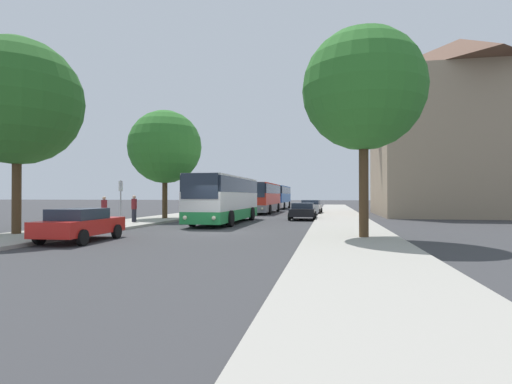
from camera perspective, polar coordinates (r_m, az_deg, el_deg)
The scene contains 16 objects.
ground_plane at distance 20.96m, azimuth -6.41°, elevation -5.72°, with size 300.00×300.00×0.00m, color #38383A.
sidewalk_left at distance 23.93m, azimuth -22.72°, elevation -4.86°, with size 4.00×120.00×0.15m, color #A39E93.
sidewalk_right at distance 20.08m, azimuth 13.18°, elevation -5.72°, with size 4.00×120.00×0.15m, color #A39E93.
building_right_background at distance 43.02m, azimuth 27.17°, elevation 8.26°, with size 15.24×13.72×16.85m.
bus_front at distance 27.73m, azimuth -4.40°, elevation -0.92°, with size 2.77×11.13×3.19m.
bus_middle at distance 43.62m, azimuth 1.03°, elevation -0.76°, with size 2.76×11.85×3.21m.
bus_rear at distance 58.39m, azimuth 3.21°, elevation -0.67°, with size 2.77×11.92×3.27m.
parked_car_left_curb at distance 18.06m, azimuth -23.81°, elevation -4.20°, with size 2.11×4.32×1.37m.
parked_car_right_near at distance 31.71m, azimuth 6.69°, elevation -2.68°, with size 2.12×4.23×1.32m.
parked_car_right_far at distance 40.71m, azimuth 7.84°, elevation -2.11°, with size 2.28×4.23×1.45m.
bus_stop_sign at distance 25.32m, azimuth -18.77°, elevation -0.71°, with size 0.08×0.45×2.67m.
pedestrian_waiting_near at distance 26.90m, azimuth -20.87°, elevation -2.39°, with size 0.36×0.36×1.70m.
pedestrian_waiting_far at distance 27.93m, azimuth -17.02°, elevation -2.25°, with size 0.36×0.36×1.77m.
tree_left_near at distance 31.97m, azimuth -12.88°, elevation 6.28°, with size 5.65×5.65×8.37m.
tree_left_far at distance 21.88m, azimuth -30.96°, elevation 11.02°, with size 5.85×5.85×9.04m.
tree_right_near at distance 18.10m, azimuth 15.10°, elevation 13.96°, with size 5.20×5.20×8.89m.
Camera 1 is at (6.05, -19.98, 1.90)m, focal length 28.00 mm.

